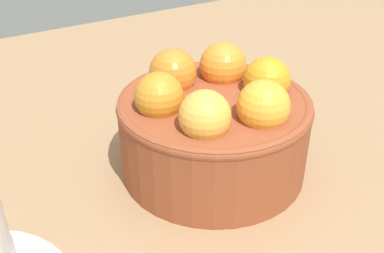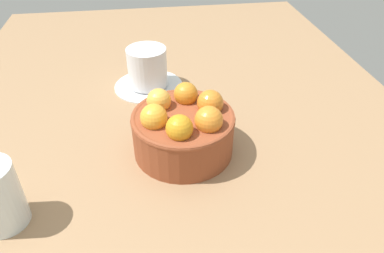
{
  "view_description": "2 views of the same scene",
  "coord_description": "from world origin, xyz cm",
  "views": [
    {
      "loc": [
        19.76,
        28.36,
        25.01
      ],
      "look_at": [
        0.58,
        -2.7,
        3.22
      ],
      "focal_mm": 42.88,
      "sensor_mm": 36.0,
      "label": 1
    },
    {
      "loc": [
        -47.21,
        5.39,
        39.62
      ],
      "look_at": [
        1.64,
        -1.69,
        3.57
      ],
      "focal_mm": 34.02,
      "sensor_mm": 36.0,
      "label": 2
    }
  ],
  "objects": [
    {
      "name": "ground_plane",
      "position": [
        0.0,
        0.0,
        -2.12
      ],
      "size": [
        150.46,
        91.94,
        4.24
      ],
      "primitive_type": "cube",
      "color": "#997551"
    },
    {
      "name": "terracotta_bowl",
      "position": [
        -0.02,
        -0.03,
        4.65
      ],
      "size": [
        16.71,
        16.71,
        10.33
      ],
      "color": "brown",
      "rests_on": "ground_plane"
    }
  ]
}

